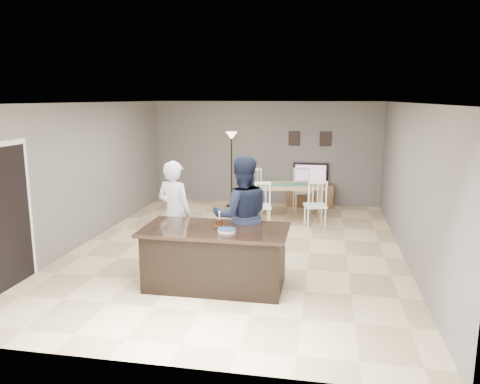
% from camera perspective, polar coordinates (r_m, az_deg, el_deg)
% --- Properties ---
extents(floor, '(8.00, 8.00, 0.00)m').
position_cam_1_polar(floor, '(8.87, -0.27, -6.90)').
color(floor, beige).
rests_on(floor, ground).
extents(room_shell, '(8.00, 8.00, 8.00)m').
position_cam_1_polar(room_shell, '(8.49, -0.28, 3.91)').
color(room_shell, slate).
rests_on(room_shell, floor).
extents(kitchen_island, '(2.15, 1.10, 0.90)m').
position_cam_1_polar(kitchen_island, '(7.05, -3.01, -7.91)').
color(kitchen_island, black).
rests_on(kitchen_island, floor).
extents(tv_console, '(1.20, 0.40, 0.60)m').
position_cam_1_polar(tv_console, '(12.30, 8.51, -0.38)').
color(tv_console, brown).
rests_on(tv_console, floor).
extents(television, '(0.91, 0.12, 0.53)m').
position_cam_1_polar(television, '(12.27, 8.60, 2.26)').
color(television, black).
rests_on(television, tv_console).
extents(tv_screen_glow, '(0.78, 0.00, 0.78)m').
position_cam_1_polar(tv_screen_glow, '(12.19, 8.58, 2.24)').
color(tv_screen_glow, orange).
rests_on(tv_screen_glow, tv_console).
extents(picture_frames, '(1.10, 0.02, 0.38)m').
position_cam_1_polar(picture_frames, '(12.30, 8.51, 6.45)').
color(picture_frames, black).
rests_on(picture_frames, room_shell).
extents(doorway, '(0.00, 2.10, 2.65)m').
position_cam_1_polar(doorway, '(7.66, -26.33, -1.29)').
color(doorway, black).
rests_on(doorway, floor).
extents(woman, '(0.75, 0.60, 1.77)m').
position_cam_1_polar(woman, '(7.93, -7.98, -2.55)').
color(woman, silver).
rests_on(woman, floor).
extents(man, '(1.11, 0.97, 1.92)m').
position_cam_1_polar(man, '(7.36, 0.23, -2.96)').
color(man, '#171D33').
rests_on(man, floor).
extents(birthday_cake, '(0.14, 0.14, 0.22)m').
position_cam_1_polar(birthday_cake, '(7.04, -2.52, -3.70)').
color(birthday_cake, gold).
rests_on(birthday_cake, kitchen_island).
extents(plate_stack, '(0.27, 0.27, 0.04)m').
position_cam_1_polar(plate_stack, '(6.72, -1.61, -4.70)').
color(plate_stack, white).
rests_on(plate_stack, kitchen_island).
extents(dining_table, '(2.07, 2.30, 1.06)m').
position_cam_1_polar(dining_table, '(10.85, 5.24, 0.16)').
color(dining_table, tan).
rests_on(dining_table, floor).
extents(floor_lamp, '(0.29, 0.29, 1.94)m').
position_cam_1_polar(floor_lamp, '(11.99, -1.04, 5.26)').
color(floor_lamp, black).
rests_on(floor_lamp, floor).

